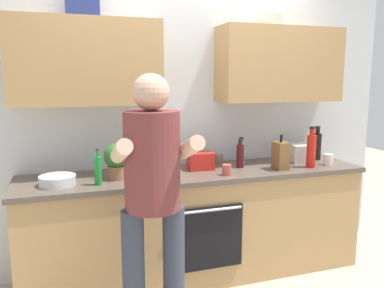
# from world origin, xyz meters

# --- Properties ---
(ground_plane) EXTENTS (12.00, 12.00, 0.00)m
(ground_plane) POSITION_xyz_m (0.00, 0.00, 0.00)
(ground_plane) COLOR #B2A893
(back_wall_unit) EXTENTS (4.00, 0.38, 2.50)m
(back_wall_unit) POSITION_xyz_m (-0.00, 0.27, 1.49)
(back_wall_unit) COLOR silver
(back_wall_unit) RESTS_ON ground
(counter) EXTENTS (2.84, 0.67, 0.90)m
(counter) POSITION_xyz_m (-0.00, -0.00, 0.45)
(counter) COLOR tan
(counter) RESTS_ON ground
(person_standing) EXTENTS (0.49, 0.45, 1.69)m
(person_standing) POSITION_xyz_m (-0.53, -0.70, 1.00)
(person_standing) COLOR #383D4C
(person_standing) RESTS_ON ground
(bottle_hotsauce) EXTENTS (0.08, 0.08, 0.35)m
(bottle_hotsauce) POSITION_xyz_m (0.98, -0.15, 1.05)
(bottle_hotsauce) COLOR red
(bottle_hotsauce) RESTS_ON counter
(bottle_soy) EXTENTS (0.08, 0.08, 0.31)m
(bottle_soy) POSITION_xyz_m (1.23, 0.11, 1.03)
(bottle_soy) COLOR black
(bottle_soy) RESTS_ON counter
(bottle_wine) EXTENTS (0.06, 0.06, 0.25)m
(bottle_wine) POSITION_xyz_m (0.40, 0.03, 1.01)
(bottle_wine) COLOR #471419
(bottle_wine) RESTS_ON counter
(bottle_water) EXTENTS (0.07, 0.07, 0.24)m
(bottle_water) POSITION_xyz_m (0.47, 0.17, 1.00)
(bottle_water) COLOR silver
(bottle_water) RESTS_ON counter
(bottle_soda) EXTENTS (0.05, 0.05, 0.26)m
(bottle_soda) POSITION_xyz_m (-0.81, -0.15, 1.01)
(bottle_soda) COLOR #198C33
(bottle_soda) RESTS_ON counter
(cup_ceramic) EXTENTS (0.07, 0.07, 0.09)m
(cup_ceramic) POSITION_xyz_m (0.18, -0.18, 0.94)
(cup_ceramic) COLOR #BF4C47
(cup_ceramic) RESTS_ON counter
(cup_stoneware) EXTENTS (0.08, 0.08, 0.09)m
(cup_stoneware) POSITION_xyz_m (0.27, 0.20, 0.95)
(cup_stoneware) COLOR slate
(cup_stoneware) RESTS_ON counter
(cup_coffee) EXTENTS (0.08, 0.08, 0.10)m
(cup_coffee) POSITION_xyz_m (1.18, -0.12, 0.95)
(cup_coffee) COLOR white
(cup_coffee) RESTS_ON counter
(mixing_bowl) EXTENTS (0.26, 0.26, 0.07)m
(mixing_bowl) POSITION_xyz_m (-1.09, -0.08, 0.94)
(mixing_bowl) COLOR silver
(mixing_bowl) RESTS_ON counter
(knife_block) EXTENTS (0.10, 0.14, 0.29)m
(knife_block) POSITION_xyz_m (0.69, -0.14, 1.02)
(knife_block) COLOR brown
(knife_block) RESTS_ON counter
(potted_herb) EXTENTS (0.19, 0.19, 0.27)m
(potted_herb) POSITION_xyz_m (-0.66, -0.02, 1.05)
(potted_herb) COLOR #9E6647
(potted_herb) RESTS_ON counter
(grocery_bag_rice) EXTENTS (0.22, 0.21, 0.16)m
(grocery_bag_rice) POSITION_xyz_m (-0.35, -0.02, 0.98)
(grocery_bag_rice) COLOR beige
(grocery_bag_rice) RESTS_ON counter
(grocery_bag_crisps) EXTENTS (0.22, 0.17, 0.14)m
(grocery_bag_crisps) POSITION_xyz_m (0.05, 0.07, 0.97)
(grocery_bag_crisps) COLOR red
(grocery_bag_crisps) RESTS_ON counter
(grocery_bag_produce) EXTENTS (0.22, 0.24, 0.16)m
(grocery_bag_produce) POSITION_xyz_m (1.02, 0.07, 0.98)
(grocery_bag_produce) COLOR silver
(grocery_bag_produce) RESTS_ON counter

